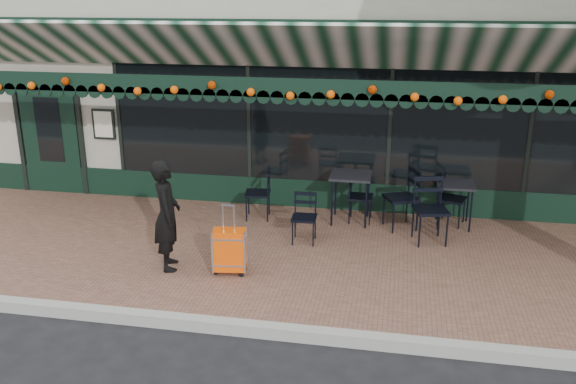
% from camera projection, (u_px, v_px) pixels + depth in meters
% --- Properties ---
extents(ground, '(80.00, 80.00, 0.00)m').
position_uv_depth(ground, '(252.00, 331.00, 7.12)').
color(ground, black).
rests_on(ground, ground).
extents(sidewalk, '(18.00, 4.00, 0.15)m').
position_uv_depth(sidewalk, '(284.00, 256.00, 8.96)').
color(sidewalk, brown).
rests_on(sidewalk, ground).
extents(curb, '(18.00, 0.16, 0.15)m').
position_uv_depth(curb, '(250.00, 329.00, 7.02)').
color(curb, '#9E9E99').
rests_on(curb, ground).
extents(restaurant_building, '(12.00, 9.60, 4.50)m').
position_uv_depth(restaurant_building, '(334.00, 62.00, 13.72)').
color(restaurant_building, '#9E9B89').
rests_on(restaurant_building, ground).
extents(woman, '(0.54, 0.65, 1.53)m').
position_uv_depth(woman, '(167.00, 215.00, 8.18)').
color(woman, black).
rests_on(woman, sidewalk).
extents(suitcase, '(0.45, 0.29, 0.98)m').
position_uv_depth(suitcase, '(230.00, 251.00, 8.14)').
color(suitcase, '#FF5108').
rests_on(suitcase, sidewalk).
extents(cafe_table_a, '(0.58, 0.58, 0.72)m').
position_uv_depth(cafe_table_a, '(455.00, 188.00, 9.72)').
color(cafe_table_a, black).
rests_on(cafe_table_a, sidewalk).
extents(cafe_table_b, '(0.66, 0.66, 0.81)m').
position_uv_depth(cafe_table_b, '(351.00, 179.00, 9.89)').
color(cafe_table_b, black).
rests_on(cafe_table_b, sidewalk).
extents(chair_a_left, '(0.65, 0.65, 0.99)m').
position_uv_depth(chair_a_left, '(401.00, 199.00, 9.68)').
color(chair_a_left, black).
rests_on(chair_a_left, sidewalk).
extents(chair_a_right, '(0.52, 0.52, 0.84)m').
position_uv_depth(chair_a_right, '(452.00, 200.00, 9.86)').
color(chair_a_right, black).
rests_on(chair_a_right, sidewalk).
extents(chair_a_front, '(0.60, 0.60, 1.00)m').
position_uv_depth(chair_a_front, '(431.00, 211.00, 9.12)').
color(chair_a_front, black).
rests_on(chair_a_front, sidewalk).
extents(chair_b_left, '(0.48, 0.48, 0.85)m').
position_uv_depth(chair_b_left, '(258.00, 194.00, 10.12)').
color(chair_b_left, black).
rests_on(chair_b_left, sidewalk).
extents(chair_b_right, '(0.41, 0.41, 0.81)m').
position_uv_depth(chair_b_right, '(361.00, 198.00, 10.00)').
color(chair_b_right, black).
rests_on(chair_b_right, sidewalk).
extents(chair_b_front, '(0.40, 0.40, 0.76)m').
position_uv_depth(chair_b_front, '(304.00, 218.00, 9.15)').
color(chair_b_front, black).
rests_on(chair_b_front, sidewalk).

